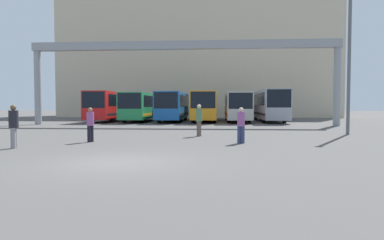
{
  "coord_description": "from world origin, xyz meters",
  "views": [
    {
      "loc": [
        3.08,
        -10.46,
        1.81
      ],
      "look_at": [
        0.73,
        21.51,
        0.39
      ],
      "focal_mm": 32.0,
      "sensor_mm": 36.0,
      "label": 1
    }
  ],
  "objects": [
    {
      "name": "overhead_gantry",
      "position": [
        0.0,
        19.92,
        6.2
      ],
      "size": [
        27.38,
        0.8,
        7.44
      ],
      "color": "gray",
      "rests_on": "ground"
    },
    {
      "name": "pedestrian_near_right",
      "position": [
        -3.07,
        5.71,
        0.89
      ],
      "size": [
        0.35,
        0.35,
        1.68
      ],
      "rotation": [
        0.0,
        0.0,
        4.26
      ],
      "color": "black",
      "rests_on": "ground"
    },
    {
      "name": "pedestrian_near_center",
      "position": [
        4.2,
        5.68,
        0.9
      ],
      "size": [
        0.35,
        0.35,
        1.69
      ],
      "rotation": [
        0.0,
        0.0,
        2.98
      ],
      "color": "navy",
      "rests_on": "ground"
    },
    {
      "name": "pedestrian_near_left",
      "position": [
        -5.33,
        3.08,
        0.96
      ],
      "size": [
        0.38,
        0.38,
        1.81
      ],
      "rotation": [
        0.0,
        0.0,
        1.75
      ],
      "color": "gray",
      "rests_on": "ground"
    },
    {
      "name": "bus_slot_1",
      "position": [
        -5.26,
        26.57,
        1.76
      ],
      "size": [
        2.51,
        10.14,
        3.05
      ],
      "color": "#268C4C",
      "rests_on": "ground"
    },
    {
      "name": "ground_plane",
      "position": [
        0.0,
        0.0,
        0.0
      ],
      "size": [
        200.0,
        200.0,
        0.0
      ],
      "primitive_type": "plane",
      "color": "#514F4C"
    },
    {
      "name": "pedestrian_mid_right",
      "position": [
        2.04,
        9.16,
        0.97
      ],
      "size": [
        0.38,
        0.38,
        1.83
      ],
      "rotation": [
        0.0,
        0.0,
        1.24
      ],
      "color": "brown",
      "rests_on": "ground"
    },
    {
      "name": "bus_slot_0",
      "position": [
        -8.76,
        27.13,
        1.84
      ],
      "size": [
        2.48,
        11.26,
        3.2
      ],
      "color": "red",
      "rests_on": "ground"
    },
    {
      "name": "bus_slot_5",
      "position": [
        8.76,
        27.7,
        1.93
      ],
      "size": [
        2.43,
        12.41,
        3.35
      ],
      "color": "#999EA5",
      "rests_on": "ground"
    },
    {
      "name": "bus_slot_3",
      "position": [
        1.75,
        27.59,
        1.82
      ],
      "size": [
        2.57,
        12.19,
        3.16
      ],
      "color": "orange",
      "rests_on": "ground"
    },
    {
      "name": "bus_slot_2",
      "position": [
        -1.75,
        27.03,
        1.8
      ],
      "size": [
        2.5,
        11.06,
        3.12
      ],
      "color": "#1959A5",
      "rests_on": "ground"
    },
    {
      "name": "bus_slot_4",
      "position": [
        5.26,
        27.2,
        1.76
      ],
      "size": [
        2.45,
        11.41,
        3.05
      ],
      "color": "beige",
      "rests_on": "ground"
    },
    {
      "name": "lamp_post",
      "position": [
        11.05,
        11.01,
        4.84
      ],
      "size": [
        0.36,
        0.36,
        8.95
      ],
      "color": "#595B60",
      "rests_on": "ground"
    },
    {
      "name": "building_backdrop",
      "position": [
        0.0,
        44.65,
        8.82
      ],
      "size": [
        41.67,
        12.0,
        17.64
      ],
      "color": "beige",
      "rests_on": "ground"
    }
  ]
}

